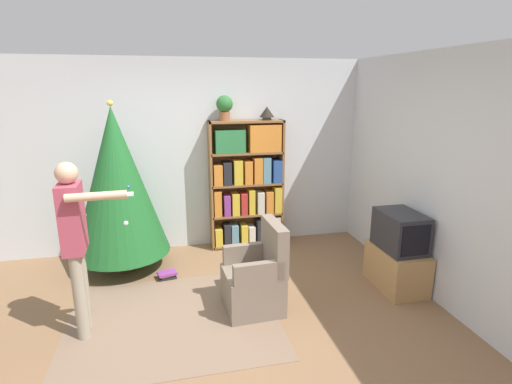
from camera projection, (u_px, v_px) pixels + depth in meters
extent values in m
plane|color=#846042|center=(213.00, 325.00, 3.86)|extent=(14.00, 14.00, 0.00)
cube|color=silver|center=(192.00, 156.00, 5.51)|extent=(8.00, 0.10, 2.60)
cube|color=silver|center=(448.00, 181.00, 4.04)|extent=(0.10, 8.00, 2.60)
cube|color=#7F6651|center=(174.00, 319.00, 3.94)|extent=(2.03, 1.73, 0.01)
cube|color=brown|center=(211.00, 187.00, 5.47)|extent=(0.03, 0.27, 1.78)
cube|color=brown|center=(281.00, 183.00, 5.68)|extent=(0.03, 0.27, 1.78)
cube|color=brown|center=(246.00, 122.00, 5.35)|extent=(1.03, 0.27, 0.03)
cube|color=brown|center=(245.00, 183.00, 5.70)|extent=(1.03, 0.01, 1.78)
cube|color=brown|center=(247.00, 242.00, 5.80)|extent=(1.00, 0.27, 0.03)
cube|color=gold|center=(218.00, 236.00, 5.66)|extent=(0.10, 0.24, 0.25)
cube|color=#232328|center=(227.00, 234.00, 5.66)|extent=(0.09, 0.20, 0.31)
cube|color=#5B899E|center=(234.00, 234.00, 5.69)|extent=(0.10, 0.21, 0.29)
cube|color=gold|center=(244.00, 233.00, 5.72)|extent=(0.09, 0.21, 0.28)
cube|color=beige|center=(251.00, 234.00, 5.75)|extent=(0.09, 0.20, 0.25)
cube|color=#232328|center=(259.00, 230.00, 5.78)|extent=(0.08, 0.24, 0.34)
cube|color=beige|center=(267.00, 229.00, 5.79)|extent=(0.09, 0.22, 0.36)
cube|color=beige|center=(276.00, 228.00, 5.82)|extent=(0.08, 0.21, 0.36)
cube|color=brown|center=(247.00, 214.00, 5.69)|extent=(1.00, 0.27, 0.03)
cube|color=orange|center=(217.00, 203.00, 5.54)|extent=(0.10, 0.25, 0.36)
cube|color=#843889|center=(227.00, 205.00, 5.55)|extent=(0.09, 0.19, 0.29)
cube|color=gold|center=(235.00, 203.00, 5.59)|extent=(0.10, 0.24, 0.31)
cube|color=#B22D28|center=(243.00, 203.00, 5.61)|extent=(0.09, 0.22, 0.31)
cube|color=gold|center=(251.00, 201.00, 5.64)|extent=(0.08, 0.25, 0.35)
cube|color=beige|center=(260.00, 202.00, 5.65)|extent=(0.09, 0.19, 0.31)
cube|color=orange|center=(268.00, 201.00, 5.70)|extent=(0.10, 0.25, 0.31)
cube|color=gold|center=(277.00, 199.00, 5.69)|extent=(0.10, 0.19, 0.37)
cube|color=brown|center=(246.00, 184.00, 5.57)|extent=(1.00, 0.27, 0.03)
cube|color=orange|center=(218.00, 175.00, 5.42)|extent=(0.12, 0.20, 0.28)
cube|color=#232328|center=(227.00, 173.00, 5.46)|extent=(0.11, 0.24, 0.31)
cube|color=gold|center=(237.00, 172.00, 5.48)|extent=(0.12, 0.22, 0.33)
cube|color=orange|center=(248.00, 172.00, 5.51)|extent=(0.11, 0.22, 0.32)
cube|color=orange|center=(257.00, 170.00, 5.52)|extent=(0.12, 0.19, 0.36)
cube|color=#5B899E|center=(265.00, 170.00, 5.57)|extent=(0.11, 0.25, 0.36)
cube|color=#284C93|center=(276.00, 171.00, 5.61)|extent=(0.12, 0.24, 0.31)
cube|color=brown|center=(246.00, 153.00, 5.46)|extent=(1.00, 0.27, 0.03)
cube|color=#2D7A42|center=(230.00, 141.00, 5.34)|extent=(0.40, 0.21, 0.31)
cube|color=orange|center=(264.00, 138.00, 5.45)|extent=(0.43, 0.24, 0.37)
cube|color=tan|center=(396.00, 268.00, 4.53)|extent=(0.44, 0.71, 0.47)
cube|color=#28282D|center=(400.00, 231.00, 4.41)|extent=(0.40, 0.58, 0.43)
cube|color=black|center=(416.00, 241.00, 4.14)|extent=(0.33, 0.01, 0.33)
cube|color=white|center=(398.00, 257.00, 4.23)|extent=(0.04, 0.12, 0.02)
cylinder|color=#4C3323|center=(125.00, 264.00, 5.06)|extent=(0.36, 0.36, 0.10)
cylinder|color=brown|center=(124.00, 256.00, 5.03)|extent=(0.08, 0.08, 0.12)
cone|color=#1E6028|center=(117.00, 182.00, 4.78)|extent=(1.15, 1.15, 1.79)
sphere|color=red|center=(86.00, 231.00, 5.01)|extent=(0.05, 0.05, 0.05)
sphere|color=silver|center=(88.00, 215.00, 4.64)|extent=(0.04, 0.04, 0.04)
sphere|color=#B74C93|center=(109.00, 134.00, 4.71)|extent=(0.07, 0.07, 0.07)
sphere|color=#335BB2|center=(128.00, 187.00, 4.59)|extent=(0.05, 0.05, 0.05)
sphere|color=silver|center=(126.00, 223.00, 4.55)|extent=(0.07, 0.07, 0.07)
sphere|color=#E5CC4C|center=(110.00, 103.00, 4.54)|extent=(0.07, 0.07, 0.07)
cube|color=#7A6B5B|center=(253.00, 290.00, 4.09)|extent=(0.59, 0.59, 0.42)
cube|color=#7A6B5B|center=(274.00, 246.00, 4.03)|extent=(0.15, 0.57, 0.50)
cube|color=#7A6B5B|center=(247.00, 253.00, 4.23)|extent=(0.51, 0.11, 0.20)
cube|color=#7A6B5B|center=(259.00, 273.00, 3.79)|extent=(0.51, 0.11, 0.20)
cylinder|color=#9E937F|center=(83.00, 288.00, 3.72)|extent=(0.11, 0.11, 0.82)
cylinder|color=#9E937F|center=(80.00, 297.00, 3.56)|extent=(0.11, 0.11, 0.82)
cube|color=#AD4256|center=(72.00, 218.00, 3.45)|extent=(0.19, 0.33, 0.61)
cylinder|color=#DBAD89|center=(76.00, 215.00, 3.65)|extent=(0.07, 0.07, 0.49)
cylinder|color=#DBAD89|center=(96.00, 196.00, 3.27)|extent=(0.48, 0.09, 0.07)
cube|color=white|center=(127.00, 194.00, 3.33)|extent=(0.11, 0.04, 0.03)
sphere|color=#DBAD89|center=(66.00, 173.00, 3.35)|extent=(0.19, 0.19, 0.19)
cylinder|color=#935B38|center=(225.00, 116.00, 5.27)|extent=(0.14, 0.14, 0.12)
sphere|color=#2D7033|center=(224.00, 104.00, 5.23)|extent=(0.22, 0.22, 0.22)
cylinder|color=#473828|center=(267.00, 119.00, 5.40)|extent=(0.12, 0.12, 0.04)
cone|color=black|center=(267.00, 112.00, 5.38)|extent=(0.20, 0.20, 0.14)
cube|color=#232328|center=(168.00, 277.00, 4.78)|extent=(0.21, 0.15, 0.03)
cube|color=gold|center=(167.00, 275.00, 4.77)|extent=(0.17, 0.14, 0.03)
cube|color=#843889|center=(167.00, 273.00, 4.76)|extent=(0.24, 0.20, 0.03)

